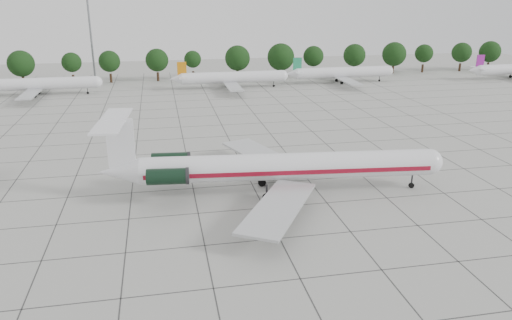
% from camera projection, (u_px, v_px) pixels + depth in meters
% --- Properties ---
extents(ground, '(260.00, 260.00, 0.00)m').
position_uv_depth(ground, '(252.00, 184.00, 68.01)').
color(ground, '#A4A49D').
rests_on(ground, ground).
extents(apron_joints, '(170.00, 170.00, 0.02)m').
position_uv_depth(apron_joints, '(235.00, 151.00, 81.93)').
color(apron_joints, '#383838').
rests_on(apron_joints, ground).
extents(main_airliner, '(44.41, 34.79, 10.42)m').
position_uv_depth(main_airliner, '(269.00, 167.00, 63.77)').
color(main_airliner, silver).
rests_on(main_airliner, ground).
extents(ground_crew, '(0.62, 0.41, 1.69)m').
position_uv_depth(ground_crew, '(387.00, 170.00, 70.86)').
color(ground_crew, '#D55C0C').
rests_on(ground_crew, ground).
extents(bg_airliner_b, '(28.24, 27.20, 7.40)m').
position_uv_depth(bg_airliner_b, '(39.00, 84.00, 123.74)').
color(bg_airliner_b, silver).
rests_on(bg_airliner_b, ground).
extents(bg_airliner_c, '(28.24, 27.20, 7.40)m').
position_uv_depth(bg_airliner_c, '(232.00, 78.00, 133.01)').
color(bg_airliner_c, silver).
rests_on(bg_airliner_c, ground).
extents(bg_airliner_d, '(28.24, 27.20, 7.40)m').
position_uv_depth(bg_airliner_d, '(342.00, 73.00, 140.95)').
color(bg_airliner_d, silver).
rests_on(bg_airliner_d, ground).
extents(tree_line, '(249.86, 8.44, 10.22)m').
position_uv_depth(tree_line, '(157.00, 60.00, 142.85)').
color(tree_line, '#332114').
rests_on(tree_line, ground).
extents(floodlight_mast, '(1.60, 1.60, 25.45)m').
position_uv_depth(floodlight_mast, '(90.00, 29.00, 143.32)').
color(floodlight_mast, slate).
rests_on(floodlight_mast, ground).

